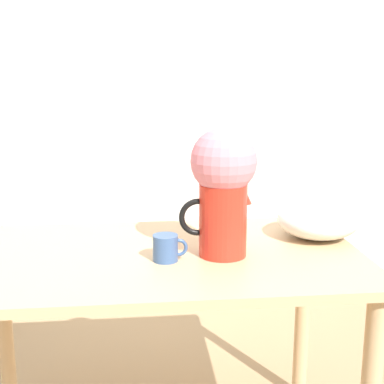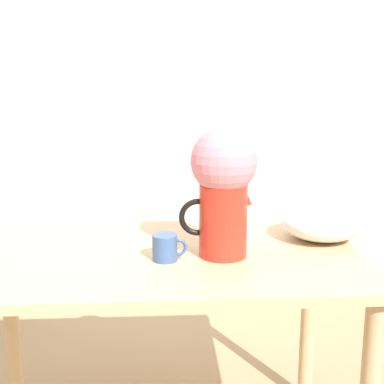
# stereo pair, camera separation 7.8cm
# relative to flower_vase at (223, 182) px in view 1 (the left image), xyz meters

# --- Properties ---
(wall_back) EXTENTS (8.00, 0.05, 2.60)m
(wall_back) POSITION_rel_flower_vase_xyz_m (-0.42, 1.66, 0.28)
(wall_back) COLOR silver
(wall_back) RESTS_ON ground_plane
(table) EXTENTS (1.32, 0.77, 0.78)m
(table) POSITION_rel_flower_vase_xyz_m (-0.20, 0.04, -0.36)
(table) COLOR tan
(table) RESTS_ON ground_plane
(flower_vase) EXTENTS (0.25, 0.21, 0.41)m
(flower_vase) POSITION_rel_flower_vase_xyz_m (0.00, 0.00, 0.00)
(flower_vase) COLOR red
(flower_vase) RESTS_ON table
(coffee_mug) EXTENTS (0.11, 0.08, 0.08)m
(coffee_mug) POSITION_rel_flower_vase_xyz_m (-0.18, -0.03, -0.20)
(coffee_mug) COLOR #385689
(coffee_mug) RESTS_ON table
(white_bowl) EXTENTS (0.29, 0.29, 0.12)m
(white_bowl) POSITION_rel_flower_vase_xyz_m (0.37, 0.15, -0.18)
(white_bowl) COLOR silver
(white_bowl) RESTS_ON table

